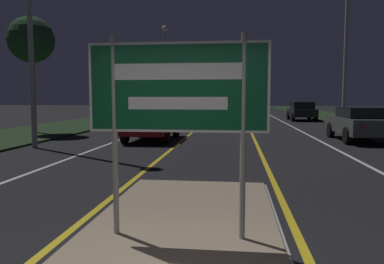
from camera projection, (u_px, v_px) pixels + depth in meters
The scene contains 16 objects.
median_island at pixel (178, 240), 4.65m from camera, with size 2.66×6.20×0.10m.
verge_left at pixel (75, 125), 23.87m from camera, with size 5.00×100.00×0.08m.
centre_line_yellow_left at pixel (206, 122), 27.90m from camera, with size 0.12×70.00×0.01m.
centre_line_yellow_right at pixel (247, 122), 27.55m from camera, with size 0.12×70.00×0.01m.
lane_line_white_left at pixel (170, 121), 28.21m from camera, with size 0.12×70.00×0.01m.
lane_line_white_right at pixel (284, 122), 27.24m from camera, with size 0.12×70.00×0.01m.
edge_line_white_left at pixel (131, 121), 28.56m from camera, with size 0.10×70.00×0.01m.
edge_line_white_right at pixel (326, 123), 26.90m from camera, with size 0.10×70.00×0.01m.
highway_sign at pixel (178, 96), 4.48m from camera, with size 2.18×0.07×2.47m.
streetlight_left_far at pixel (165, 55), 38.70m from camera, with size 0.59×0.59×9.17m.
streetlight_right_near at pixel (347, 20), 18.89m from camera, with size 0.48×0.48×9.25m.
car_receding_0 at pixel (360, 123), 15.49m from camera, with size 1.88×4.20×1.41m.
car_receding_1 at pixel (302, 111), 29.25m from camera, with size 1.89×4.07×1.46m.
car_approaching_0 at pixel (152, 123), 15.85m from camera, with size 1.87×4.08×1.38m.
car_approaching_1 at pixel (142, 112), 27.15m from camera, with size 1.88×4.27×1.43m.
roadside_palm_left at pixel (31, 41), 18.11m from camera, with size 2.21×2.21×5.63m.
Camera 1 is at (0.69, -2.78, 1.81)m, focal length 35.00 mm.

